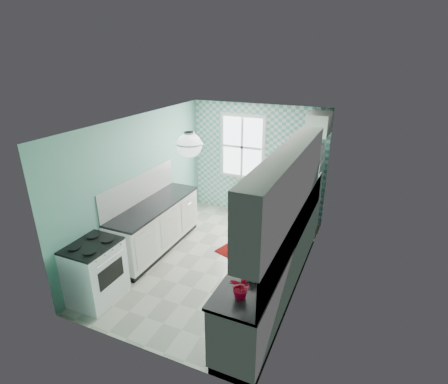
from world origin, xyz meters
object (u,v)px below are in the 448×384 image
at_px(fruit_bowl, 254,275).
at_px(potted_plant, 241,288).
at_px(sink, 293,213).
at_px(fridge, 302,196).
at_px(stove, 95,271).
at_px(ceiling_light, 189,145).
at_px(microwave, 306,152).

bearing_deg(fruit_bowl, potted_plant, -90.00).
bearing_deg(sink, fridge, 96.95).
bearing_deg(fruit_bowl, stove, -175.57).
xyz_separation_m(sink, fruit_bowl, (-0.00, -2.01, 0.05)).
distance_m(sink, fruit_bowl, 2.01).
height_order(fridge, sink, fridge).
height_order(ceiling_light, sink, ceiling_light).
xyz_separation_m(ceiling_light, potted_plant, (1.20, -1.08, -1.24)).
distance_m(potted_plant, microwave, 3.73).
bearing_deg(ceiling_light, fridge, 66.95).
xyz_separation_m(fridge, stove, (-2.31, -3.45, -0.28)).
height_order(stove, potted_plant, potted_plant).
relative_size(fridge, microwave, 2.45).
distance_m(fridge, stove, 4.16).
bearing_deg(stove, sink, 39.45).
bearing_deg(stove, microwave, 53.25).
bearing_deg(microwave, sink, 96.72).
height_order(stove, microwave, microwave).
height_order(sink, potted_plant, sink).
bearing_deg(potted_plant, fruit_bowl, 90.00).
bearing_deg(fruit_bowl, microwave, 91.58).
height_order(sink, fruit_bowl, sink).
bearing_deg(ceiling_light, fruit_bowl, -28.81).
xyz_separation_m(fridge, potted_plant, (0.09, -3.68, 0.32)).
relative_size(fridge, stove, 1.65).
distance_m(stove, microwave, 4.33).
xyz_separation_m(fridge, sink, (0.09, -1.26, 0.18)).
relative_size(fridge, fruit_bowl, 4.88).
relative_size(fridge, sink, 2.85).
relative_size(fruit_bowl, microwave, 0.50).
xyz_separation_m(ceiling_light, fridge, (1.11, 2.61, -1.57)).
bearing_deg(fridge, potted_plant, -84.91).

